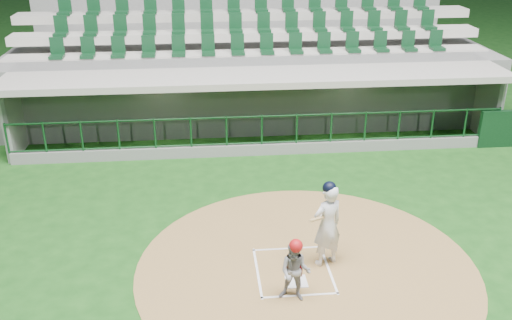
{
  "coord_description": "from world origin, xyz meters",
  "views": [
    {
      "loc": [
        -1.74,
        -10.17,
        6.92
      ],
      "look_at": [
        -0.5,
        2.6,
        1.3
      ],
      "focal_mm": 40.0,
      "sensor_mm": 36.0,
      "label": 1
    }
  ],
  "objects": [
    {
      "name": "ground",
      "position": [
        0.0,
        0.0,
        0.0
      ],
      "size": [
        120.0,
        120.0,
        0.0
      ],
      "primitive_type": "plane",
      "color": "#134012",
      "rests_on": "ground"
    },
    {
      "name": "dugout_structure",
      "position": [
        0.16,
        7.82,
        0.96
      ],
      "size": [
        16.4,
        3.7,
        3.0
      ],
      "color": "slate",
      "rests_on": "ground"
    },
    {
      "name": "seating_deck",
      "position": [
        0.0,
        10.91,
        1.42
      ],
      "size": [
        17.0,
        6.72,
        5.15
      ],
      "color": "slate",
      "rests_on": "ground"
    },
    {
      "name": "batter_box_chalk",
      "position": [
        0.0,
        -0.3,
        0.02
      ],
      "size": [
        1.55,
        1.8,
        0.01
      ],
      "color": "white",
      "rests_on": "ground"
    },
    {
      "name": "home_plate",
      "position": [
        0.0,
        -0.7,
        0.02
      ],
      "size": [
        0.43,
        0.43,
        0.02
      ],
      "primitive_type": "cube",
      "color": "silver",
      "rests_on": "dirt_circle"
    },
    {
      "name": "dirt_circle",
      "position": [
        0.3,
        -0.2,
        0.01
      ],
      "size": [
        7.2,
        7.2,
        0.01
      ],
      "primitive_type": "cylinder",
      "color": "brown",
      "rests_on": "ground"
    },
    {
      "name": "batter",
      "position": [
        0.72,
        -0.08,
        0.97
      ],
      "size": [
        0.94,
        0.98,
        1.93
      ],
      "color": "silver",
      "rests_on": "dirt_circle"
    },
    {
      "name": "catcher",
      "position": [
        -0.13,
        -1.22,
        0.66
      ],
      "size": [
        0.73,
        0.64,
        1.33
      ],
      "color": "gray",
      "rests_on": "dirt_circle"
    }
  ]
}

